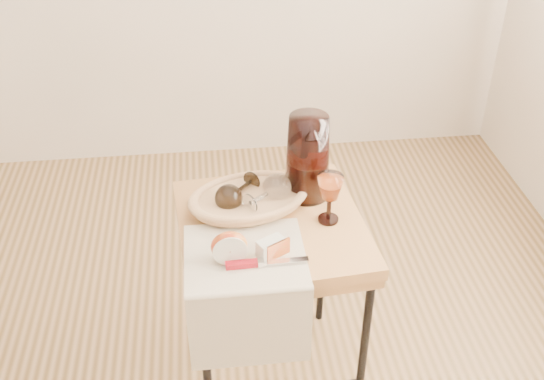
{
  "coord_description": "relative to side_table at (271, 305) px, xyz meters",
  "views": [
    {
      "loc": [
        0.36,
        -1.05,
        1.72
      ],
      "look_at": [
        0.52,
        0.33,
        0.76
      ],
      "focal_mm": 42.75,
      "sensor_mm": 36.0,
      "label": 1
    }
  ],
  "objects": [
    {
      "name": "tea_towel",
      "position": [
        -0.08,
        -0.14,
        0.32
      ],
      "size": [
        0.31,
        0.28,
        0.01
      ],
      "primitive_type": "cube",
      "rotation": [
        0.0,
        0.0,
        0.0
      ],
      "color": "#F0E7C2",
      "rests_on": "side_table"
    },
    {
      "name": "apple_half",
      "position": [
        -0.12,
        -0.15,
        0.37
      ],
      "size": [
        0.1,
        0.05,
        0.09
      ],
      "primitive_type": "ellipsoid",
      "rotation": [
        0.0,
        0.0,
        0.06
      ],
      "color": "red",
      "rests_on": "tea_towel"
    },
    {
      "name": "pitcher",
      "position": [
        0.12,
        0.12,
        0.44
      ],
      "size": [
        0.18,
        0.26,
        0.29
      ],
      "primitive_type": null,
      "rotation": [
        0.0,
        0.0,
        -0.02
      ],
      "color": "black",
      "rests_on": "side_table"
    },
    {
      "name": "side_table",
      "position": [
        0.0,
        0.0,
        0.0
      ],
      "size": [
        0.54,
        0.54,
        0.64
      ],
      "primitive_type": null,
      "rotation": [
        0.0,
        0.0,
        0.08
      ],
      "color": "olive",
      "rests_on": "floor"
    },
    {
      "name": "wine_goblet",
      "position": [
        0.16,
        -0.01,
        0.39
      ],
      "size": [
        0.07,
        0.07,
        0.15
      ],
      "primitive_type": null,
      "rotation": [
        0.0,
        0.0,
        -0.03
      ],
      "color": "white",
      "rests_on": "side_table"
    },
    {
      "name": "bread_basket",
      "position": [
        -0.05,
        0.07,
        0.34
      ],
      "size": [
        0.35,
        0.28,
        0.05
      ],
      "primitive_type": null,
      "rotation": [
        0.0,
        0.0,
        0.24
      ],
      "color": "#A97348",
      "rests_on": "side_table"
    },
    {
      "name": "goblet_lying_a",
      "position": [
        -0.08,
        0.09,
        0.37
      ],
      "size": [
        0.14,
        0.15,
        0.08
      ],
      "primitive_type": null,
      "rotation": [
        0.0,
        0.0,
        3.98
      ],
      "color": "#302519",
      "rests_on": "bread_basket"
    },
    {
      "name": "goblet_lying_b",
      "position": [
        -0.01,
        0.06,
        0.37
      ],
      "size": [
        0.16,
        0.15,
        0.08
      ],
      "primitive_type": null,
      "rotation": [
        0.0,
        0.0,
        0.67
      ],
      "color": "white",
      "rests_on": "bread_basket"
    },
    {
      "name": "table_knife",
      "position": [
        -0.04,
        -0.18,
        0.33
      ],
      "size": [
        0.21,
        0.03,
        0.02
      ],
      "primitive_type": null,
      "rotation": [
        0.0,
        0.0,
        0.03
      ],
      "color": "silver",
      "rests_on": "tea_towel"
    },
    {
      "name": "apple_wedge",
      "position": [
        -0.02,
        -0.14,
        0.35
      ],
      "size": [
        0.08,
        0.07,
        0.05
      ],
      "primitive_type": "cube",
      "rotation": [
        0.0,
        0.0,
        0.51
      ],
      "color": "silver",
      "rests_on": "tea_towel"
    }
  ]
}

